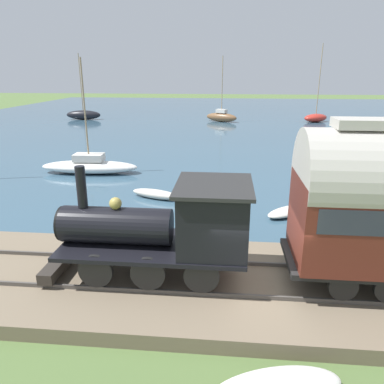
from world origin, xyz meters
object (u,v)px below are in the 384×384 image
object	(u,v)px
steam_locomotive	(173,224)
rowboat_off_pier	(156,194)
sailboat_black	(83,115)
rowboat_mid_harbor	(288,211)
sailboat_red	(316,117)
sailboat_brown	(221,117)
sailboat_white	(90,166)

from	to	relation	value
steam_locomotive	rowboat_off_pier	world-z (taller)	steam_locomotive
sailboat_black	rowboat_mid_harbor	xyz separation A→B (m)	(-33.33, -22.35, -0.48)
rowboat_mid_harbor	rowboat_off_pier	world-z (taller)	rowboat_off_pier
steam_locomotive	sailboat_red	world-z (taller)	sailboat_red
steam_locomotive	sailboat_brown	distance (m)	39.37
steam_locomotive	sailboat_red	size ratio (longest dim) A/B	0.62
steam_locomotive	sailboat_black	bearing A→B (deg)	24.31
sailboat_black	rowboat_off_pier	xyz separation A→B (m)	(-31.60, -15.90, -0.42)
sailboat_black	steam_locomotive	bearing A→B (deg)	-156.78
sailboat_white	rowboat_off_pier	world-z (taller)	sailboat_white
sailboat_brown	sailboat_white	distance (m)	27.65
sailboat_red	rowboat_off_pier	xyz separation A→B (m)	(-31.94, 14.83, -0.35)
sailboat_black	rowboat_mid_harbor	world-z (taller)	sailboat_black
sailboat_black	sailboat_brown	bearing A→B (deg)	-92.76
steam_locomotive	rowboat_mid_harbor	size ratio (longest dim) A/B	2.39
sailboat_brown	sailboat_red	distance (m)	12.13
steam_locomotive	sailboat_brown	xyz separation A→B (m)	(39.34, -0.61, -1.46)
sailboat_red	rowboat_off_pier	world-z (taller)	sailboat_red
rowboat_off_pier	sailboat_black	bearing A→B (deg)	45.99
sailboat_brown	rowboat_mid_harbor	bearing A→B (deg)	-144.35
sailboat_brown	rowboat_off_pier	bearing A→B (deg)	-155.86
sailboat_brown	steam_locomotive	bearing A→B (deg)	-151.71
rowboat_off_pier	steam_locomotive	bearing A→B (deg)	-146.34
rowboat_off_pier	sailboat_red	bearing A→B (deg)	-5.62
sailboat_red	sailboat_white	distance (m)	33.91
sailboat_white	rowboat_mid_harbor	distance (m)	13.24
sailboat_red	rowboat_off_pier	distance (m)	35.22
sailboat_brown	rowboat_mid_harbor	world-z (taller)	sailboat_brown
sailboat_black	sailboat_red	bearing A→B (deg)	-90.45
rowboat_mid_harbor	rowboat_off_pier	bearing A→B (deg)	35.30
steam_locomotive	rowboat_mid_harbor	distance (m)	8.09
sailboat_brown	rowboat_off_pier	size ratio (longest dim) A/B	2.85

